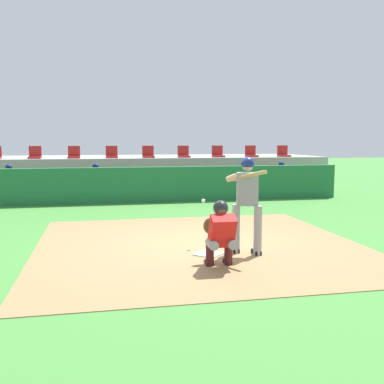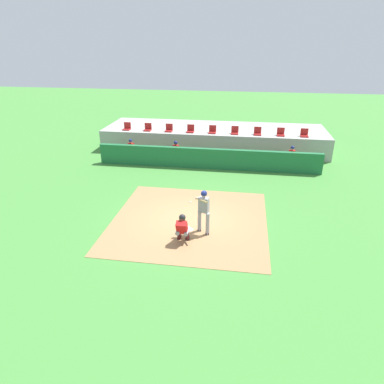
{
  "view_description": "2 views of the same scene",
  "coord_description": "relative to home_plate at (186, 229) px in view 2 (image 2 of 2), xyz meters",
  "views": [
    {
      "loc": [
        -1.93,
        -8.65,
        2.11
      ],
      "look_at": [
        0.0,
        0.7,
        1.0
      ],
      "focal_mm": 42.02,
      "sensor_mm": 36.0,
      "label": 1
    },
    {
      "loc": [
        2.04,
        -12.47,
        6.93
      ],
      "look_at": [
        0.0,
        0.7,
        1.0
      ],
      "focal_mm": 32.01,
      "sensor_mm": 36.0,
      "label": 2
    }
  ],
  "objects": [
    {
      "name": "dugout_bench",
      "position": [
        0.0,
        8.3,
        0.2
      ],
      "size": [
        11.8,
        0.44,
        0.45
      ],
      "primitive_type": "cube",
      "color": "olive",
      "rests_on": "ground"
    },
    {
      "name": "stadium_seat_8",
      "position": [
        5.78,
        10.18,
        1.51
      ],
      "size": [
        0.46,
        0.46,
        0.48
      ],
      "color": "#A51E1E",
      "rests_on": "stands_platform"
    },
    {
      "name": "stadium_seat_1",
      "position": [
        -4.33,
        10.18,
        1.51
      ],
      "size": [
        0.46,
        0.46,
        0.48
      ],
      "color": "#A51E1E",
      "rests_on": "stands_platform"
    },
    {
      "name": "ground_plane",
      "position": [
        0.0,
        0.8,
        -0.02
      ],
      "size": [
        80.0,
        80.0,
        0.0
      ],
      "primitive_type": "plane",
      "color": "#428438"
    },
    {
      "name": "stadium_seat_5",
      "position": [
        1.44,
        10.18,
        1.51
      ],
      "size": [
        0.46,
        0.46,
        0.48
      ],
      "color": "#A51E1E",
      "rests_on": "stands_platform"
    },
    {
      "name": "stadium_seat_4",
      "position": [
        0.0,
        10.18,
        1.51
      ],
      "size": [
        0.46,
        0.46,
        0.48
      ],
      "color": "#A51E1E",
      "rests_on": "stands_platform"
    },
    {
      "name": "dugout_wall",
      "position": [
        0.0,
        7.3,
        0.58
      ],
      "size": [
        13.0,
        0.3,
        1.2
      ],
      "primitive_type": "cube",
      "color": "#1E6638",
      "rests_on": "ground"
    },
    {
      "name": "dugout_player_2",
      "position": [
        4.89,
        8.14,
        0.65
      ],
      "size": [
        0.49,
        0.7,
        1.3
      ],
      "color": "#939399",
      "rests_on": "ground"
    },
    {
      "name": "stadium_seat_7",
      "position": [
        4.33,
        10.18,
        1.51
      ],
      "size": [
        0.46,
        0.46,
        0.48
      ],
      "color": "#A51E1E",
      "rests_on": "stands_platform"
    },
    {
      "name": "stadium_seat_2",
      "position": [
        -2.89,
        10.18,
        1.51
      ],
      "size": [
        0.46,
        0.46,
        0.48
      ],
      "color": "#A51E1E",
      "rests_on": "stands_platform"
    },
    {
      "name": "dirt_infield",
      "position": [
        0.0,
        0.8,
        -0.02
      ],
      "size": [
        6.4,
        6.4,
        0.01
      ],
      "primitive_type": "cube",
      "color": "#9E754C",
      "rests_on": "ground"
    },
    {
      "name": "stadium_seat_6",
      "position": [
        2.89,
        10.18,
        1.51
      ],
      "size": [
        0.46,
        0.46,
        0.48
      ],
      "color": "#A51E1E",
      "rests_on": "stands_platform"
    },
    {
      "name": "stadium_seat_3",
      "position": [
        -1.44,
        10.18,
        1.51
      ],
      "size": [
        0.46,
        0.46,
        0.48
      ],
      "color": "#A51E1E",
      "rests_on": "stands_platform"
    },
    {
      "name": "dugout_player_0",
      "position": [
        -4.94,
        8.14,
        0.65
      ],
      "size": [
        0.49,
        0.7,
        1.3
      ],
      "color": "#939399",
      "rests_on": "ground"
    },
    {
      "name": "stadium_seat_0",
      "position": [
        -5.78,
        10.18,
        1.51
      ],
      "size": [
        0.46,
        0.46,
        0.48
      ],
      "color": "#A51E1E",
      "rests_on": "stands_platform"
    },
    {
      "name": "stands_platform",
      "position": [
        0.0,
        11.7,
        0.68
      ],
      "size": [
        15.0,
        4.4,
        1.4
      ],
      "primitive_type": "cube",
      "color": "#9E9E99",
      "rests_on": "ground"
    },
    {
      "name": "home_plate",
      "position": [
        0.0,
        0.0,
        0.0
      ],
      "size": [
        0.62,
        0.62,
        0.02
      ],
      "primitive_type": "cube",
      "rotation": [
        0.0,
        0.0,
        0.79
      ],
      "color": "white",
      "rests_on": "dirt_infield"
    },
    {
      "name": "batter_at_plate",
      "position": [
        0.69,
        -0.09,
        1.01
      ],
      "size": [
        0.62,
        0.83,
        1.8
      ],
      "color": "#99999E",
      "rests_on": "ground"
    },
    {
      "name": "dugout_player_1",
      "position": [
        -2.06,
        8.14,
        0.65
      ],
      "size": [
        0.49,
        0.7,
        1.3
      ],
      "color": "#939399",
      "rests_on": "ground"
    },
    {
      "name": "catcher_crouched",
      "position": [
        -0.0,
        -0.82,
        0.59
      ],
      "size": [
        0.49,
        1.86,
        1.13
      ],
      "color": "gray",
      "rests_on": "ground"
    }
  ]
}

